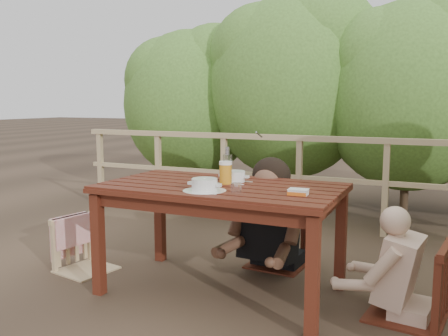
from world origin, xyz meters
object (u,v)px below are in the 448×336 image
at_px(tumbler, 236,189).
at_px(beer_glass, 226,174).
at_px(soup_near, 205,186).
at_px(chair_right, 410,244).
at_px(chair_far, 278,212).
at_px(butter_tub, 298,193).
at_px(woman, 280,182).
at_px(soup_far, 234,177).
at_px(chair_left, 85,222).
at_px(bottle, 227,166).
at_px(diner_right, 416,229).
at_px(table, 221,240).

bearing_deg(tumbler, beer_glass, 125.43).
bearing_deg(soup_near, chair_right, 16.33).
distance_m(chair_far, butter_tub, 1.00).
bearing_deg(woman, beer_glass, 79.20).
bearing_deg(tumbler, soup_far, 115.67).
distance_m(woman, soup_far, 0.60).
distance_m(soup_near, beer_glass, 0.30).
bearing_deg(chair_left, bottle, -73.16).
bearing_deg(chair_right, chair_far, -111.31).
bearing_deg(butter_tub, bottle, 158.36).
bearing_deg(bottle, soup_near, -95.40).
distance_m(diner_right, bottle, 1.31).
distance_m(chair_left, diner_right, 2.48).
bearing_deg(woman, chair_far, 94.15).
height_order(chair_right, tumbler, chair_right).
xyz_separation_m(bottle, tumbler, (0.20, -0.30, -0.10)).
distance_m(soup_near, bottle, 0.32).
xyz_separation_m(table, butter_tub, (0.60, -0.14, 0.41)).
distance_m(chair_right, tumbler, 1.14).
bearing_deg(bottle, tumbler, -56.61).
height_order(chair_far, diner_right, diner_right).
height_order(table, chair_right, chair_right).
height_order(table, soup_near, soup_near).
bearing_deg(soup_near, bottle, 84.60).
distance_m(soup_far, tumbler, 0.45).
height_order(woman, soup_far, woman).
relative_size(diner_right, soup_near, 4.06).
relative_size(table, chair_left, 2.04).
distance_m(soup_near, soup_far, 0.41).
xyz_separation_m(table, beer_glass, (0.01, 0.05, 0.47)).
xyz_separation_m(soup_far, bottle, (-0.00, -0.11, 0.09)).
xyz_separation_m(chair_left, bottle, (1.21, 0.12, 0.50)).
height_order(table, butter_tub, butter_tub).
relative_size(chair_left, tumbler, 10.09).
bearing_deg(butter_tub, soup_far, 149.32).
xyz_separation_m(chair_right, diner_right, (0.03, 0.00, 0.10)).
relative_size(woman, soup_near, 4.92).
distance_m(chair_far, diner_right, 1.25).
distance_m(chair_left, tumbler, 1.48).
distance_m(table, butter_tub, 0.74).
height_order(chair_far, soup_far, chair_far).
bearing_deg(woman, bottle, 80.10).
bearing_deg(table, soup_near, -90.73).
distance_m(chair_left, butter_tub, 1.83).
bearing_deg(beer_glass, tumbler, -54.57).
height_order(table, bottle, bottle).
bearing_deg(bottle, soup_far, 88.29).
relative_size(diner_right, butter_tub, 9.41).
relative_size(woman, tumbler, 17.44).
xyz_separation_m(woman, soup_near, (-0.20, -0.98, 0.11)).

